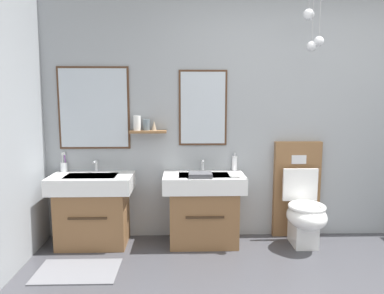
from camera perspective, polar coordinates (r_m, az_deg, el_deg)
The scene contains 10 objects.
wall_back at distance 3.90m, azimuth 16.10°, elevation 5.53°, with size 5.42×0.55×2.62m.
bath_mat at distance 3.34m, azimuth -17.60°, elevation -18.20°, with size 0.68×0.44×0.01m, color slate.
vanity_sink_left at distance 3.73m, azimuth -15.36°, elevation -9.18°, with size 0.79×0.48×0.70m.
tap_on_left_sink at distance 3.80m, azimuth -14.97°, elevation -2.68°, with size 0.03×0.13×0.11m.
vanity_sink_right at distance 3.63m, azimuth 1.83°, elevation -9.36°, with size 0.79×0.48×0.70m.
tap_on_right_sink at distance 3.70m, azimuth 1.71°, elevation -2.69°, with size 0.03×0.13×0.11m.
toilet at distance 3.82m, azimuth 16.87°, elevation -8.84°, with size 0.48×0.62×1.00m.
toothbrush_cup at distance 3.88m, azimuth -19.56°, elevation -2.91°, with size 0.07×0.07×0.20m.
soap_dispenser at distance 3.73m, azimuth 6.71°, elevation -2.52°, with size 0.06×0.06×0.19m.
folded_hand_towel at distance 3.41m, azimuth 1.33°, elevation -4.46°, with size 0.22×0.16×0.04m, color #47474C.
Camera 1 is at (-1.20, -1.88, 1.46)m, focal length 33.80 mm.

